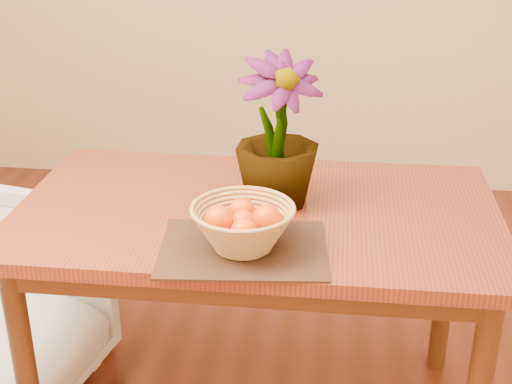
# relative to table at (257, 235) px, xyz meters

# --- Properties ---
(table) EXTENTS (1.40, 0.80, 0.75)m
(table) POSITION_rel_table_xyz_m (0.00, 0.00, 0.00)
(table) COLOR maroon
(table) RESTS_ON floor
(placemat) EXTENTS (0.46, 0.36, 0.01)m
(placemat) POSITION_rel_table_xyz_m (-0.01, -0.26, 0.09)
(placemat) COLOR #341F13
(placemat) RESTS_ON table
(wicker_basket) EXTENTS (0.27, 0.27, 0.11)m
(wicker_basket) POSITION_rel_table_xyz_m (-0.01, -0.26, 0.15)
(wicker_basket) COLOR tan
(wicker_basket) RESTS_ON placemat
(orange_pile) EXTENTS (0.19, 0.19, 0.07)m
(orange_pile) POSITION_rel_table_xyz_m (-0.01, -0.26, 0.17)
(orange_pile) COLOR #FF4D04
(orange_pile) RESTS_ON wicker_basket
(potted_plant) EXTENTS (0.33, 0.33, 0.44)m
(potted_plant) POSITION_rel_table_xyz_m (0.05, 0.05, 0.31)
(potted_plant) COLOR #154212
(potted_plant) RESTS_ON table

